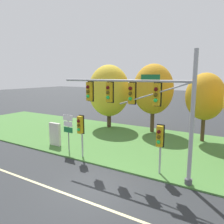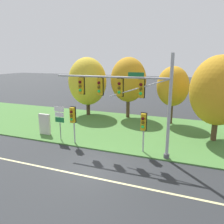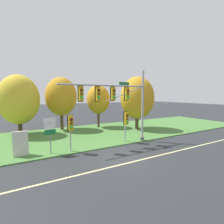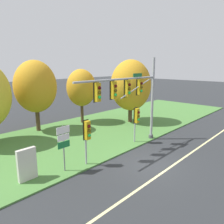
{
  "view_description": "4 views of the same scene",
  "coord_description": "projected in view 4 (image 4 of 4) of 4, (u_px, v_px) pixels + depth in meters",
  "views": [
    {
      "loc": [
        6.46,
        -8.71,
        5.9
      ],
      "look_at": [
        -0.6,
        3.02,
        3.6
      ],
      "focal_mm": 35.0,
      "sensor_mm": 36.0,
      "label": 1
    },
    {
      "loc": [
        5.78,
        -11.66,
        6.8
      ],
      "look_at": [
        -0.4,
        4.56,
        2.61
      ],
      "focal_mm": 35.0,
      "sensor_mm": 36.0,
      "label": 2
    },
    {
      "loc": [
        -7.31,
        -10.85,
        4.81
      ],
      "look_at": [
        1.54,
        4.22,
        3.04
      ],
      "focal_mm": 28.0,
      "sensor_mm": 36.0,
      "label": 3
    },
    {
      "loc": [
        -11.88,
        -7.4,
        6.62
      ],
      "look_at": [
        0.91,
        4.47,
        2.81
      ],
      "focal_mm": 35.0,
      "sensor_mm": 36.0,
      "label": 4
    }
  ],
  "objects": [
    {
      "name": "pedestrian_signal_further_along",
      "position": [
        137.0,
        118.0,
        18.28
      ],
      "size": [
        0.46,
        0.55,
        3.01
      ],
      "color": "#9EA0A5",
      "rests_on": "grass_verge"
    },
    {
      "name": "info_kiosk",
      "position": [
        27.0,
        165.0,
        12.43
      ],
      "size": [
        1.1,
        0.24,
        1.9
      ],
      "color": "beige",
      "rests_on": "grass_verge"
    },
    {
      "name": "tree_left_of_mast",
      "position": [
        35.0,
        87.0,
        21.16
      ],
      "size": [
        4.06,
        4.06,
        6.97
      ],
      "color": "#4C3823",
      "rests_on": "grass_verge"
    },
    {
      "name": "tree_behind_signpost",
      "position": [
        81.0,
        88.0,
        24.33
      ],
      "size": [
        3.3,
        3.3,
        6.05
      ],
      "color": "#4C3823",
      "rests_on": "grass_verge"
    },
    {
      "name": "tree_mid_verge",
      "position": [
        131.0,
        85.0,
        24.56
      ],
      "size": [
        4.56,
        4.56,
        7.08
      ],
      "color": "#4C3823",
      "rests_on": "grass_verge"
    },
    {
      "name": "pedestrian_signal_near_kerb",
      "position": [
        87.0,
        133.0,
        14.05
      ],
      "size": [
        0.46,
        0.55,
        3.06
      ],
      "color": "#9EA0A5",
      "rests_on": "grass_verge"
    },
    {
      "name": "ground_plane",
      "position": [
        151.0,
        164.0,
        14.84
      ],
      "size": [
        160.0,
        160.0,
        0.0
      ],
      "primitive_type": "plane",
      "color": "#282B2D"
    },
    {
      "name": "traffic_signal_mast",
      "position": [
        132.0,
        93.0,
        16.79
      ],
      "size": [
        8.69,
        0.49,
        7.11
      ],
      "color": "#9EA0A5",
      "rests_on": "grass_verge"
    },
    {
      "name": "grass_verge",
      "position": [
        76.0,
        137.0,
        20.31
      ],
      "size": [
        48.0,
        11.5,
        0.1
      ],
      "primitive_type": "cube",
      "color": "#477A38",
      "rests_on": "ground"
    },
    {
      "name": "route_sign_post",
      "position": [
        64.0,
        141.0,
        13.28
      ],
      "size": [
        0.93,
        0.08,
        2.93
      ],
      "color": "slate",
      "rests_on": "grass_verge"
    },
    {
      "name": "lane_stripe",
      "position": [
        167.0,
        170.0,
        14.04
      ],
      "size": [
        36.0,
        0.16,
        0.01
      ],
      "primitive_type": "cube",
      "color": "beige",
      "rests_on": "ground"
    }
  ]
}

